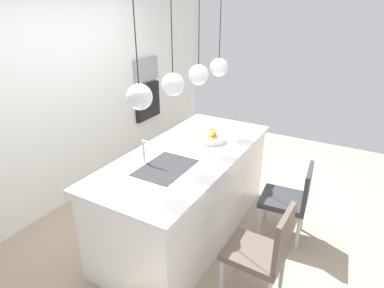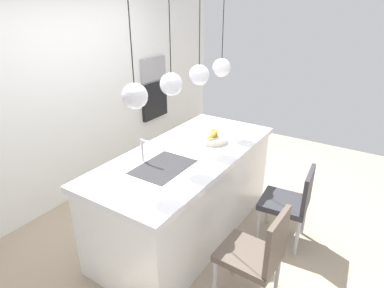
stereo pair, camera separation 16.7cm
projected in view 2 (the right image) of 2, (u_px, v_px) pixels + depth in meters
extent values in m
plane|color=tan|center=(187.00, 229.00, 3.61)|extent=(6.60, 6.60, 0.00)
cube|color=white|center=(73.00, 94.00, 3.91)|extent=(6.00, 0.10, 2.60)
cube|color=white|center=(187.00, 195.00, 3.43)|extent=(2.15, 0.93, 0.89)
cube|color=white|center=(187.00, 155.00, 3.24)|extent=(2.21, 0.99, 0.06)
cube|color=#2D2D30|center=(163.00, 167.00, 2.93)|extent=(0.56, 0.40, 0.02)
cylinder|color=silver|center=(142.00, 150.00, 3.01)|extent=(0.02, 0.02, 0.22)
cylinder|color=silver|center=(148.00, 142.00, 2.93)|extent=(0.02, 0.16, 0.02)
cylinder|color=beige|center=(213.00, 139.00, 3.45)|extent=(0.30, 0.30, 0.06)
sphere|color=red|center=(214.00, 134.00, 3.44)|extent=(0.08, 0.08, 0.08)
sphere|color=red|center=(214.00, 133.00, 3.46)|extent=(0.08, 0.08, 0.08)
sphere|color=orange|center=(213.00, 134.00, 3.43)|extent=(0.08, 0.08, 0.08)
ellipsoid|color=yellow|center=(213.00, 134.00, 3.37)|extent=(0.19, 0.08, 0.10)
cube|color=#9E9EA3|center=(153.00, 69.00, 4.94)|extent=(0.54, 0.08, 0.34)
cube|color=black|center=(154.00, 101.00, 5.14)|extent=(0.56, 0.08, 0.56)
cube|color=brown|center=(248.00, 255.00, 2.61)|extent=(0.42, 0.48, 0.06)
cube|color=brown|center=(277.00, 241.00, 2.40)|extent=(0.39, 0.05, 0.44)
cylinder|color=#B2B2B7|center=(234.00, 255.00, 2.95)|extent=(0.04, 0.04, 0.41)
cylinder|color=#B2B2B7|center=(215.00, 280.00, 2.69)|extent=(0.04, 0.04, 0.41)
cylinder|color=#B2B2B7|center=(277.00, 275.00, 2.73)|extent=(0.04, 0.04, 0.41)
cube|color=#333338|center=(284.00, 203.00, 3.30)|extent=(0.47, 0.49, 0.06)
cube|color=#333338|center=(308.00, 189.00, 3.12)|extent=(0.41, 0.08, 0.38)
cylinder|color=#B2B2B7|center=(268.00, 208.00, 3.63)|extent=(0.04, 0.04, 0.41)
cylinder|color=#B2B2B7|center=(258.00, 226.00, 3.33)|extent=(0.04, 0.04, 0.41)
cylinder|color=#B2B2B7|center=(304.00, 218.00, 3.46)|extent=(0.04, 0.04, 0.41)
cylinder|color=#B2B2B7|center=(297.00, 238.00, 3.16)|extent=(0.04, 0.04, 0.41)
sphere|color=silver|center=(135.00, 96.00, 2.41)|extent=(0.20, 0.20, 0.20)
cylinder|color=black|center=(131.00, 40.00, 2.25)|extent=(0.01, 0.01, 0.60)
sphere|color=silver|center=(171.00, 84.00, 2.76)|extent=(0.20, 0.20, 0.20)
cylinder|color=black|center=(170.00, 35.00, 2.60)|extent=(0.01, 0.01, 0.60)
sphere|color=silver|center=(199.00, 75.00, 3.11)|extent=(0.20, 0.20, 0.20)
cylinder|color=black|center=(200.00, 31.00, 2.95)|extent=(0.01, 0.01, 0.60)
sphere|color=silver|center=(222.00, 68.00, 3.46)|extent=(0.20, 0.20, 0.20)
cylinder|color=black|center=(223.00, 28.00, 3.30)|extent=(0.01, 0.01, 0.60)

